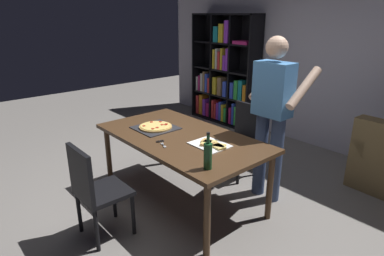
{
  "coord_description": "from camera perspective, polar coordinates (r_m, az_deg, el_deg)",
  "views": [
    {
      "loc": [
        2.48,
        -2.01,
        1.96
      ],
      "look_at": [
        0.0,
        0.15,
        0.8
      ],
      "focal_mm": 30.7,
      "sensor_mm": 36.0,
      "label": 1
    }
  ],
  "objects": [
    {
      "name": "ground_plane",
      "position": [
        3.74,
        -1.77,
        -12.15
      ],
      "size": [
        12.0,
        12.0,
        0.0
      ],
      "primitive_type": "plane",
      "color": "gray"
    },
    {
      "name": "back_wall",
      "position": [
        5.26,
        21.07,
        12.06
      ],
      "size": [
        6.4,
        0.1,
        2.8
      ],
      "primitive_type": "cube",
      "color": "#BCB7C6",
      "rests_on": "ground_plane"
    },
    {
      "name": "dining_table",
      "position": [
        3.43,
        -1.89,
        -2.36
      ],
      "size": [
        1.85,
        1.01,
        0.75
      ],
      "color": "#4C331E",
      "rests_on": "ground_plane"
    },
    {
      "name": "chair_near_camera",
      "position": [
        3.04,
        -16.65,
        -9.83
      ],
      "size": [
        0.42,
        0.42,
        0.9
      ],
      "color": "black",
      "rests_on": "ground_plane"
    },
    {
      "name": "chair_far_side",
      "position": [
        4.15,
        8.78,
        -1.23
      ],
      "size": [
        0.42,
        0.42,
        0.9
      ],
      "color": "black",
      "rests_on": "ground_plane"
    },
    {
      "name": "bookshelf",
      "position": [
        6.11,
        5.8,
        8.83
      ],
      "size": [
        1.4,
        0.35,
        1.95
      ],
      "color": "black",
      "rests_on": "ground_plane"
    },
    {
      "name": "person_serving_pizza",
      "position": [
        3.5,
        13.82,
        2.96
      ],
      "size": [
        0.55,
        0.54,
        1.75
      ],
      "color": "#38476B",
      "rests_on": "ground_plane"
    },
    {
      "name": "pepperoni_pizza_on_tray",
      "position": [
        3.64,
        -6.34,
        0.17
      ],
      "size": [
        0.42,
        0.42,
        0.04
      ],
      "color": "#2D2D33",
      "rests_on": "dining_table"
    },
    {
      "name": "pizza_slices_on_towel",
      "position": [
        3.16,
        3.31,
        -2.86
      ],
      "size": [
        0.37,
        0.28,
        0.03
      ],
      "color": "white",
      "rests_on": "dining_table"
    },
    {
      "name": "wine_bottle",
      "position": [
        2.66,
        2.77,
        -4.74
      ],
      "size": [
        0.07,
        0.07,
        0.32
      ],
      "color": "#194723",
      "rests_on": "dining_table"
    },
    {
      "name": "kitchen_scissors",
      "position": [
        3.23,
        -5.36,
        -2.54
      ],
      "size": [
        0.2,
        0.11,
        0.01
      ],
      "color": "silver",
      "rests_on": "dining_table"
    }
  ]
}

